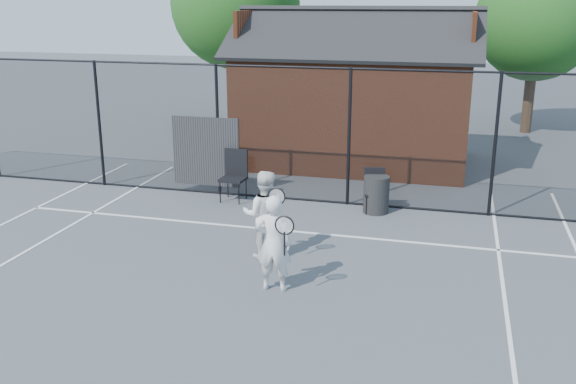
% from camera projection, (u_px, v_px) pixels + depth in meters
% --- Properties ---
extents(ground, '(80.00, 80.00, 0.00)m').
position_uv_depth(ground, '(227.00, 296.00, 9.81)').
color(ground, '#484B52').
rests_on(ground, ground).
extents(court_lines, '(11.02, 18.00, 0.01)m').
position_uv_depth(court_lines, '(193.00, 338.00, 8.58)').
color(court_lines, silver).
rests_on(court_lines, ground).
extents(fence, '(22.04, 3.00, 3.00)m').
position_uv_depth(fence, '(290.00, 137.00, 14.09)').
color(fence, black).
rests_on(fence, ground).
extents(clubhouse, '(6.50, 4.36, 4.19)m').
position_uv_depth(clubhouse, '(356.00, 104.00, 17.55)').
color(clubhouse, brown).
rests_on(clubhouse, ground).
extents(tree_left, '(4.48, 4.48, 6.44)m').
position_uv_depth(tree_left, '(235.00, 4.00, 22.20)').
color(tree_left, '#342214').
rests_on(tree_left, ground).
extents(tree_right, '(3.97, 3.97, 5.70)m').
position_uv_depth(tree_right, '(537.00, 20.00, 20.81)').
color(tree_right, '#342214').
rests_on(tree_right, ground).
extents(player_front, '(0.70, 0.52, 1.54)m').
position_uv_depth(player_front, '(274.00, 243.00, 9.81)').
color(player_front, silver).
rests_on(player_front, ground).
extents(player_back, '(0.90, 0.75, 1.57)m').
position_uv_depth(player_back, '(264.00, 215.00, 11.07)').
color(player_back, white).
rests_on(player_back, ground).
extents(chair_left, '(0.56, 0.58, 1.12)m').
position_uv_depth(chair_left, '(233.00, 177.00, 14.28)').
color(chair_left, black).
rests_on(chair_left, ground).
extents(chair_right, '(0.53, 0.54, 0.92)m').
position_uv_depth(chair_right, '(375.00, 192.00, 13.53)').
color(chair_right, black).
rests_on(chair_right, ground).
extents(waste_bin, '(0.65, 0.65, 0.80)m').
position_uv_depth(waste_bin, '(376.00, 194.00, 13.54)').
color(waste_bin, black).
rests_on(waste_bin, ground).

